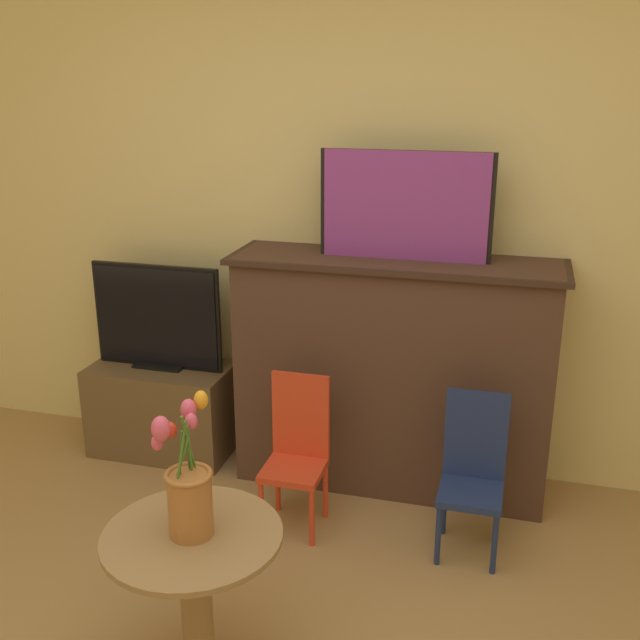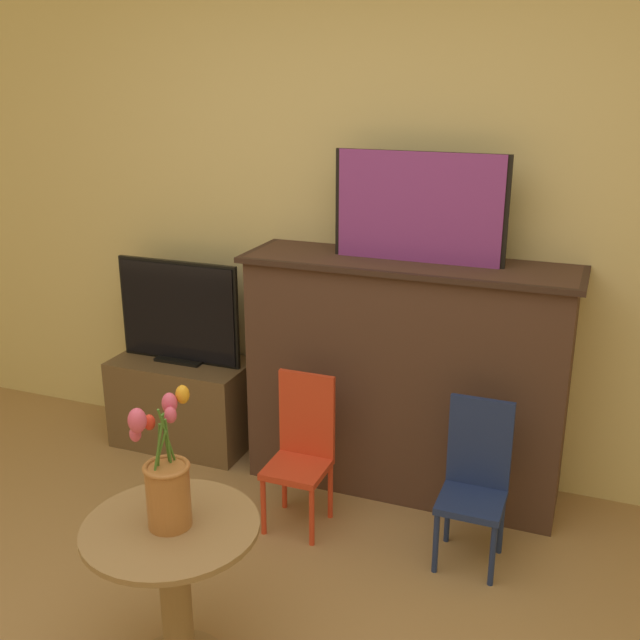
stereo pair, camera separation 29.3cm
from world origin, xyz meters
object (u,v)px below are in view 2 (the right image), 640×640
object	(u,v)px
painting	(419,207)
vase_tulips	(167,482)
chair_red	(302,446)
tv_monitor	(179,313)
chair_blue	(475,477)

from	to	relation	value
painting	vase_tulips	xyz separation A→B (m)	(-0.42, -1.47, -0.66)
painting	chair_red	distance (m)	1.18
tv_monitor	chair_red	size ratio (longest dim) A/B	0.99
chair_red	chair_blue	bearing A→B (deg)	0.89
tv_monitor	chair_blue	world-z (taller)	tv_monitor
chair_blue	vase_tulips	world-z (taller)	vase_tulips
painting	vase_tulips	bearing A→B (deg)	-105.97
chair_red	vase_tulips	bearing A→B (deg)	-92.78
painting	chair_blue	world-z (taller)	painting
chair_red	vase_tulips	size ratio (longest dim) A/B	1.58
vase_tulips	tv_monitor	bearing A→B (deg)	120.18
painting	chair_blue	xyz separation A→B (m)	(0.40, -0.46, -1.02)
tv_monitor	chair_blue	bearing A→B (deg)	-15.18
tv_monitor	chair_red	world-z (taller)	tv_monitor
vase_tulips	chair_red	bearing A→B (deg)	87.22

